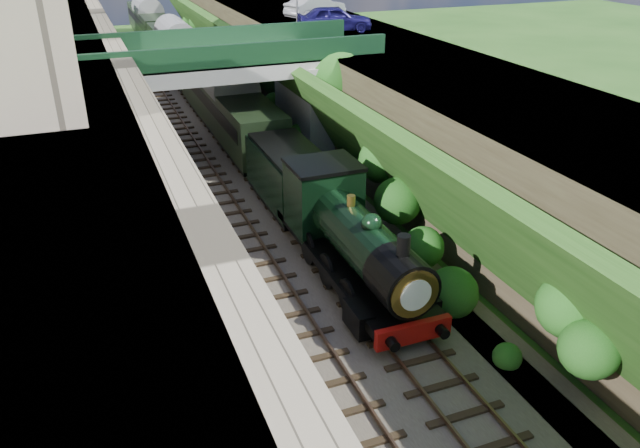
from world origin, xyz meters
The scene contains 17 objects.
trackbed centered at (0.00, 20.00, 0.10)m, with size 10.00×90.00×0.20m, color #473F38.
retaining_wall centered at (-5.50, 20.00, 3.50)m, with size 1.00×90.00×7.00m, color #756B56.
street_plateau_left centered at (-9.00, 20.00, 3.50)m, with size 6.00×90.00×7.00m, color #262628.
street_plateau_right centered at (9.50, 20.00, 3.12)m, with size 8.00×90.00×6.25m, color #262628.
embankment_slope centered at (4.87, 20.09, 2.55)m, with size 4.52×90.00×6.36m.
track_left centered at (-2.00, 20.00, 0.25)m, with size 2.50×90.00×0.20m.
track_right centered at (1.20, 20.00, 0.25)m, with size 2.50×90.00×0.20m.
road_bridge centered at (0.94, 24.00, 4.08)m, with size 16.00×6.40×7.25m.
building_near centered at (-9.50, 14.00, 9.00)m, with size 4.00×8.00×4.00m, color gray.
tree centered at (5.91, 21.79, 4.65)m, with size 3.60×3.80×6.60m.
car_blue centered at (8.58, 28.49, 7.08)m, with size 1.96×4.87×1.66m, color #16114D.
car_silver centered at (9.69, 34.86, 7.04)m, with size 1.67×4.80×1.58m, color #9B9A9F.
locomotive centered at (1.20, 8.80, 1.89)m, with size 3.10×10.23×3.83m.
tender centered at (1.20, 16.16, 1.62)m, with size 2.70×6.00×3.05m.
coach_front centered at (1.20, 28.76, 2.05)m, with size 2.90×18.00×3.70m.
coach_middle centered at (1.20, 47.56, 2.05)m, with size 2.90×18.00×3.70m.
coach_rear centered at (1.20, 66.36, 2.05)m, with size 2.90×18.00×3.70m.
Camera 1 is at (-7.61, -10.40, 12.99)m, focal length 35.00 mm.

